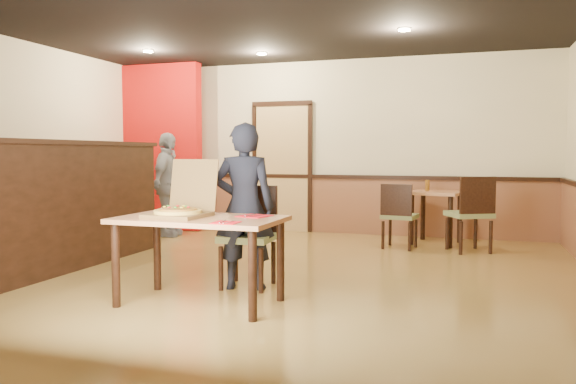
# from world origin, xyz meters

# --- Properties ---
(floor) EXTENTS (7.00, 7.00, 0.00)m
(floor) POSITION_xyz_m (0.00, 0.00, 0.00)
(floor) COLOR #A27E3F
(floor) RESTS_ON ground
(ceiling) EXTENTS (7.00, 7.00, 0.00)m
(ceiling) POSITION_xyz_m (0.00, 0.00, 2.80)
(ceiling) COLOR black
(ceiling) RESTS_ON wall_back
(wall_back) EXTENTS (7.00, 0.00, 7.00)m
(wall_back) POSITION_xyz_m (0.00, 3.50, 1.40)
(wall_back) COLOR beige
(wall_back) RESTS_ON floor
(wainscot_back) EXTENTS (7.00, 0.04, 0.90)m
(wainscot_back) POSITION_xyz_m (0.00, 3.47, 0.45)
(wainscot_back) COLOR brown
(wainscot_back) RESTS_ON floor
(chair_rail_back) EXTENTS (7.00, 0.06, 0.06)m
(chair_rail_back) POSITION_xyz_m (0.00, 3.45, 0.92)
(chair_rail_back) COLOR black
(chair_rail_back) RESTS_ON wall_back
(back_door) EXTENTS (0.90, 0.06, 2.10)m
(back_door) POSITION_xyz_m (-0.80, 3.46, 1.05)
(back_door) COLOR tan
(back_door) RESTS_ON wall_back
(booth_partition) EXTENTS (0.20, 3.10, 1.44)m
(booth_partition) POSITION_xyz_m (-2.00, -0.20, 0.74)
(booth_partition) COLOR black
(booth_partition) RESTS_ON floor
(red_accent_panel) EXTENTS (1.60, 0.20, 2.78)m
(red_accent_panel) POSITION_xyz_m (-2.90, 3.00, 1.40)
(red_accent_panel) COLOR red
(red_accent_panel) RESTS_ON floor
(spot_a) EXTENTS (0.14, 0.14, 0.02)m
(spot_a) POSITION_xyz_m (-2.30, 1.80, 2.78)
(spot_a) COLOR beige
(spot_a) RESTS_ON ceiling
(spot_b) EXTENTS (0.14, 0.14, 0.02)m
(spot_b) POSITION_xyz_m (-0.80, 2.50, 2.78)
(spot_b) COLOR beige
(spot_b) RESTS_ON ceiling
(spot_c) EXTENTS (0.14, 0.14, 0.02)m
(spot_c) POSITION_xyz_m (1.40, 1.50, 2.78)
(spot_c) COLOR beige
(spot_c) RESTS_ON ceiling
(main_table) EXTENTS (1.42, 0.83, 0.75)m
(main_table) POSITION_xyz_m (-0.02, -1.12, 0.65)
(main_table) COLOR #B5774C
(main_table) RESTS_ON floor
(diner_chair) EXTENTS (0.51, 0.51, 0.98)m
(diner_chair) POSITION_xyz_m (0.14, -0.34, 0.54)
(diner_chair) COLOR olive
(diner_chair) RESTS_ON floor
(side_chair_left) EXTENTS (0.49, 0.49, 0.89)m
(side_chair_left) POSITION_xyz_m (1.28, 2.23, 0.49)
(side_chair_left) COLOR olive
(side_chair_left) RESTS_ON floor
(side_chair_right) EXTENTS (0.67, 0.67, 1.00)m
(side_chair_right) POSITION_xyz_m (2.22, 2.23, 0.55)
(side_chair_right) COLOR olive
(side_chair_right) RESTS_ON floor
(side_table) EXTENTS (0.84, 0.84, 0.76)m
(side_table) POSITION_xyz_m (1.74, 2.85, 0.58)
(side_table) COLOR #B5774C
(side_table) RESTS_ON floor
(diner) EXTENTS (0.66, 0.51, 1.59)m
(diner) POSITION_xyz_m (0.14, -0.50, 0.79)
(diner) COLOR black
(diner) RESTS_ON floor
(passerby) EXTENTS (0.57, 1.01, 1.62)m
(passerby) POSITION_xyz_m (-2.31, 2.30, 0.81)
(passerby) COLOR gray
(passerby) RESTS_ON floor
(pizza_box) EXTENTS (0.49, 0.57, 0.49)m
(pizza_box) POSITION_xyz_m (-0.20, -1.12, 0.82)
(pizza_box) COLOR brown
(pizza_box) RESTS_ON main_table
(pizza) EXTENTS (0.45, 0.45, 0.03)m
(pizza) POSITION_xyz_m (-0.20, -1.17, 0.80)
(pizza) COLOR #DBB84F
(pizza) RESTS_ON pizza_box
(napkin_near) EXTENTS (0.20, 0.20, 0.01)m
(napkin_near) POSITION_xyz_m (0.36, -1.40, 0.76)
(napkin_near) COLOR red
(napkin_near) RESTS_ON main_table
(napkin_far) EXTENTS (0.30, 0.30, 0.01)m
(napkin_far) POSITION_xyz_m (0.40, -0.91, 0.76)
(napkin_far) COLOR red
(napkin_far) RESTS_ON main_table
(condiment) EXTENTS (0.06, 0.06, 0.16)m
(condiment) POSITION_xyz_m (1.60, 2.92, 0.84)
(condiment) COLOR brown
(condiment) RESTS_ON side_table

